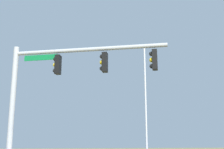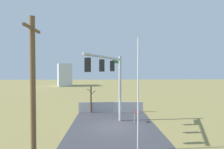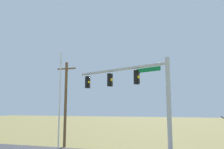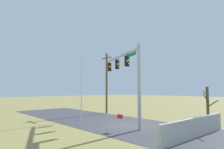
# 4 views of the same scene
# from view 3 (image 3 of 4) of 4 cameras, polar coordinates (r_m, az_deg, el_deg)

# --- Properties ---
(signal_mast) EXTENTS (7.30, 3.12, 6.66)m
(signal_mast) POSITION_cam_3_polar(r_m,az_deg,el_deg) (15.74, 5.95, -3.63)
(signal_mast) COLOR #B2B5BA
(signal_mast) RESTS_ON ground_plane
(flagpole) EXTENTS (0.10, 0.10, 7.34)m
(flagpole) POSITION_cam_3_polar(r_m,az_deg,el_deg) (16.08, -12.79, -7.57)
(flagpole) COLOR silver
(flagpole) RESTS_ON ground_plane
(utility_pole) EXTENTS (1.90, 0.26, 7.88)m
(utility_pole) POSITION_cam_3_polar(r_m,az_deg,el_deg) (22.34, -11.35, -6.64)
(utility_pole) COLOR brown
(utility_pole) RESTS_ON ground_plane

